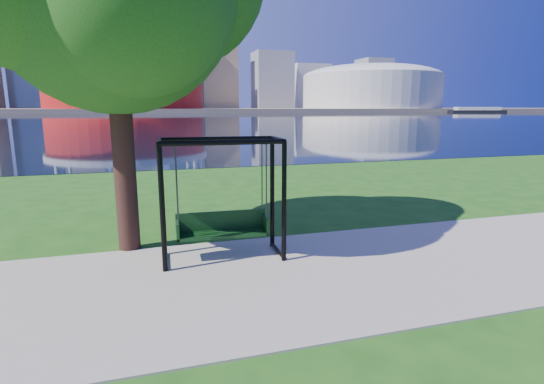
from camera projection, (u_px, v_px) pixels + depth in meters
name	position (u px, v px, depth m)	size (l,w,h in m)	color
ground	(265.00, 267.00, 7.13)	(900.00, 900.00, 0.00)	#1E5114
path	(274.00, 278.00, 6.66)	(120.00, 4.00, 0.03)	#9E937F
river	(151.00, 118.00, 102.92)	(900.00, 180.00, 0.02)	black
far_bank	(145.00, 110.00, 294.30)	(900.00, 228.00, 2.00)	#937F60
stadium	(125.00, 85.00, 222.21)	(83.00, 83.00, 32.00)	maroon
arena	(371.00, 86.00, 262.79)	(84.00, 84.00, 26.56)	beige
skyline	(136.00, 59.00, 298.83)	(392.00, 66.00, 96.50)	gray
swing	(222.00, 202.00, 7.34)	(2.12, 0.99, 2.13)	black
barge	(477.00, 110.00, 224.66)	(29.34, 14.94, 2.84)	black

